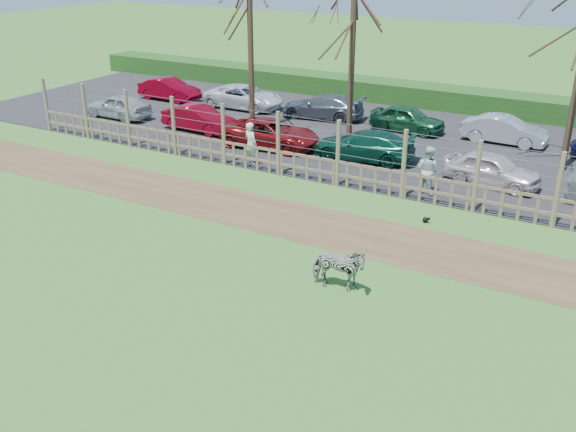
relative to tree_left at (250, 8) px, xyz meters
The scene contains 21 objects.
ground 15.17m from the tree_left, 62.53° to the right, with size 120.00×120.00×0.00m, color #558C46.
dirt_strip 11.74m from the tree_left, 50.91° to the right, with size 34.00×2.80×0.01m, color brown.
asphalt 8.81m from the tree_left, 17.10° to the left, with size 44.00×13.00×0.04m, color #232326.
hedge 12.20m from the tree_left, 54.16° to the left, with size 46.00×2.00×1.10m, color #1E4716.
fence 9.25m from the tree_left, 34.70° to the right, with size 30.16×0.16×2.50m.
tree_left is the anchor object (origin of this frame).
tree_mid 4.67m from the tree_left, 12.53° to the left, with size 4.80×4.80×6.83m.
zebra 15.78m from the tree_left, 49.40° to the right, with size 0.67×1.48×1.25m, color gray.
visitor_a 6.67m from the tree_left, 58.57° to the right, with size 0.63×0.41×1.72m, color silver.
visitor_b 11.31m from the tree_left, 20.80° to the right, with size 0.84×0.65×1.72m, color silver.
crow 13.26m from the tree_left, 30.37° to the right, with size 0.25×0.19×0.21m.
car_0 8.82m from the tree_left, behind, with size 1.42×3.52×1.20m, color #B6C1BB.
car_1 5.58m from the tree_left, 153.64° to the right, with size 1.27×3.64×1.20m, color maroon.
car_2 5.60m from the tree_left, 40.22° to the right, with size 1.99×4.32×1.20m, color maroon.
car_3 8.04m from the tree_left, 11.55° to the right, with size 1.68×4.13×1.20m, color #0D4532.
car_4 12.58m from the tree_left, ahead, with size 1.42×3.52×1.20m, color silver.
car_7 9.48m from the tree_left, 157.12° to the left, with size 1.27×3.64×1.20m, color maroon.
car_8 6.75m from the tree_left, 127.60° to the left, with size 1.99×4.32×1.20m, color white.
car_9 6.50m from the tree_left, 64.43° to the left, with size 1.68×4.13×1.20m, color #515862.
car_10 8.81m from the tree_left, 29.71° to the left, with size 1.42×3.52×1.20m, color #1B5630.
car_11 12.42m from the tree_left, 19.80° to the left, with size 1.27×3.64×1.20m, color #AEB4B8.
Camera 1 is at (9.22, -12.22, 8.46)m, focal length 40.00 mm.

